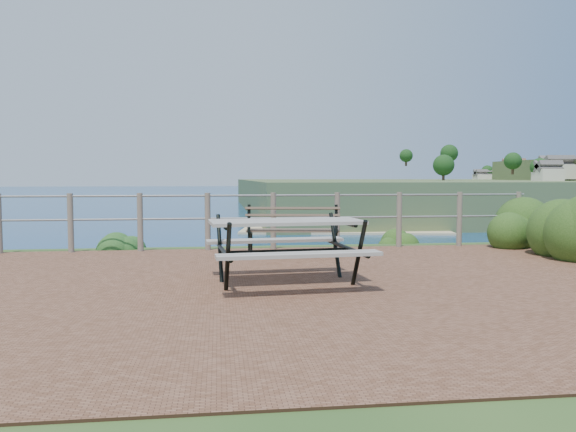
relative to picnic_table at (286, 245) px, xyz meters
name	(u,v)px	position (x,y,z in m)	size (l,w,h in m)	color
ground	(301,287)	(0.16, -0.13, -0.49)	(10.00, 7.00, 0.12)	brown
ocean	(221,180)	(0.16, 199.87, -0.49)	(1200.00, 1200.00, 0.00)	navy
safety_railing	(273,218)	(0.16, 3.22, 0.09)	(9.40, 0.10, 1.00)	#6B5B4C
picnic_table	(286,245)	(0.00, 0.00, 0.00)	(1.86, 1.56, 0.76)	gray
park_bench	(293,223)	(0.39, 2.35, 0.07)	(1.53, 0.58, 0.84)	brown
shrub_right_edge	(517,247)	(4.72, 3.15, -0.49)	(1.12, 1.12, 1.60)	#1F3E13
shrub_lip_west	(118,248)	(-2.64, 3.91, -0.49)	(0.79, 0.79, 0.54)	#254C1C
shrub_lip_east	(395,242)	(2.70, 4.15, -0.49)	(0.70, 0.70, 0.41)	#1F3E13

